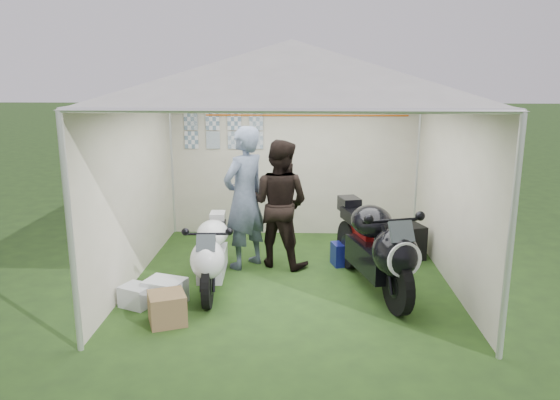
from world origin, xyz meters
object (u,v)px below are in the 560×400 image
at_px(canopy_tent, 292,76).
at_px(person_blue_jacket, 245,198).
at_px(paddock_stand, 347,254).
at_px(crate_2, 137,296).
at_px(crate_0, 165,292).
at_px(crate_1, 167,308).
at_px(equipment_box, 405,242).
at_px(motorcycle_black, 376,245).
at_px(motorcycle_white, 212,252).
at_px(person_dark_jacket, 280,204).

xyz_separation_m(canopy_tent, person_blue_jacket, (-0.64, 0.36, -1.61)).
height_order(paddock_stand, crate_2, paddock_stand).
relative_size(paddock_stand, crate_0, 0.96).
distance_m(crate_1, crate_2, 0.62).
distance_m(canopy_tent, crate_2, 3.18).
bearing_deg(equipment_box, motorcycle_black, -115.41).
bearing_deg(person_blue_jacket, crate_1, 19.18).
height_order(canopy_tent, equipment_box, canopy_tent).
height_order(motorcycle_white, motorcycle_black, motorcycle_black).
bearing_deg(crate_0, equipment_box, 29.06).
xyz_separation_m(canopy_tent, crate_0, (-1.44, -0.93, -2.43)).
distance_m(motorcycle_white, crate_1, 1.03).
bearing_deg(motorcycle_black, motorcycle_white, 165.71).
bearing_deg(canopy_tent, crate_1, -132.31).
bearing_deg(person_blue_jacket, equipment_box, 139.63).
distance_m(paddock_stand, person_dark_jacket, 1.19).
bearing_deg(equipment_box, person_dark_jacket, -169.66).
relative_size(person_dark_jacket, crate_1, 4.68).
height_order(crate_1, crate_2, crate_1).
height_order(motorcycle_black, crate_1, motorcycle_black).
xyz_separation_m(paddock_stand, equipment_box, (0.85, 0.29, 0.09)).
relative_size(paddock_stand, person_blue_jacket, 0.22).
bearing_deg(motorcycle_white, person_blue_jacket, 67.01).
bearing_deg(person_dark_jacket, person_blue_jacket, 33.51).
bearing_deg(canopy_tent, person_dark_jacket, 110.73).
bearing_deg(paddock_stand, crate_2, -149.55).
xyz_separation_m(motorcycle_white, crate_0, (-0.48, -0.43, -0.34)).
xyz_separation_m(person_blue_jacket, crate_1, (-0.66, -1.79, -0.80)).
height_order(canopy_tent, crate_1, canopy_tent).
bearing_deg(person_blue_jacket, crate_2, 0.31).
xyz_separation_m(motorcycle_white, paddock_stand, (1.73, 0.98, -0.33)).
relative_size(motorcycle_white, crate_0, 4.04).
bearing_deg(motorcycle_white, crate_2, -150.53).
xyz_separation_m(canopy_tent, person_dark_jacket, (-0.17, 0.44, -1.70)).
bearing_deg(canopy_tent, crate_0, -147.08).
distance_m(person_dark_jacket, crate_0, 2.01).
distance_m(person_blue_jacket, crate_2, 1.96).
bearing_deg(canopy_tent, equipment_box, 25.39).
bearing_deg(person_blue_jacket, paddock_stand, 134.07).
distance_m(equipment_box, crate_0, 3.50).
xyz_separation_m(equipment_box, crate_0, (-3.06, -1.70, -0.10)).
xyz_separation_m(person_blue_jacket, equipment_box, (2.26, 0.41, -0.72)).
relative_size(paddock_stand, crate_1, 1.12).
relative_size(crate_1, crate_2, 1.11).
distance_m(motorcycle_white, motorcycle_black, 1.99).
bearing_deg(crate_0, crate_1, -73.76).
bearing_deg(crate_2, motorcycle_black, 10.78).
xyz_separation_m(motorcycle_white, motorcycle_black, (1.98, 0.02, 0.11)).
distance_m(person_dark_jacket, crate_2, 2.27).
relative_size(canopy_tent, paddock_stand, 13.53).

